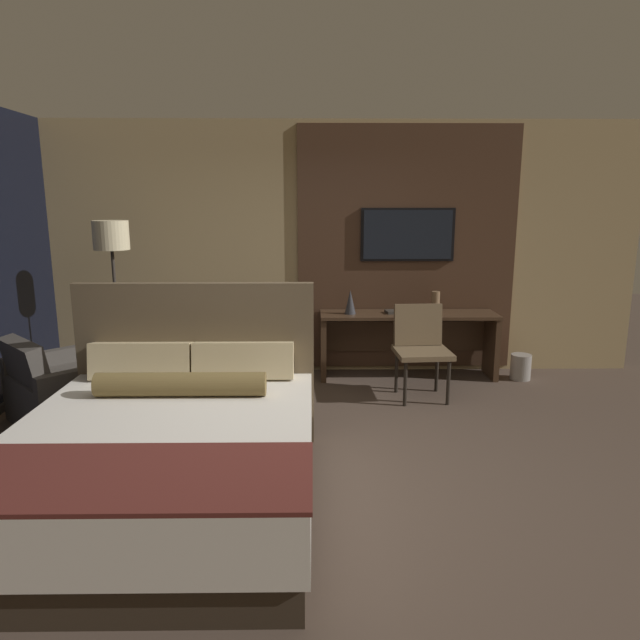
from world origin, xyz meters
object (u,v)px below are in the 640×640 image
object	(u,v)px
armchair_by_window	(67,392)
waste_bin	(521,367)
desk_chair	(420,342)
vase_short	(435,302)
floor_lamp	(112,250)
bed	(168,454)
desk	(407,332)
tv	(408,235)
book	(396,312)
vase_tall	(350,302)

from	to	relation	value
armchair_by_window	waste_bin	bearing A→B (deg)	-120.58
desk_chair	vase_short	world-z (taller)	vase_short
floor_lamp	waste_bin	size ratio (longest dim) A/B	6.25
bed	desk	bearing A→B (deg)	54.19
bed	desk	size ratio (longest dim) A/B	1.13
vase_short	tv	bearing A→B (deg)	143.25
vase_short	book	xyz separation A→B (m)	(-0.43, -0.00, -0.10)
vase_tall	vase_short	size ratio (longest dim) A/B	1.11
bed	tv	size ratio (longest dim) A/B	2.10
desk	tv	world-z (taller)	tv
tv	desk_chair	size ratio (longest dim) A/B	1.13
vase_tall	floor_lamp	bearing A→B (deg)	-167.67
bed	vase_tall	bearing A→B (deg)	63.49
tv	armchair_by_window	xyz separation A→B (m)	(-3.25, -1.49, -1.30)
waste_bin	desk_chair	bearing A→B (deg)	-157.16
armchair_by_window	book	size ratio (longest dim) A/B	5.03
armchair_by_window	vase_short	size ratio (longest dim) A/B	5.14
tv	desk	bearing A→B (deg)	-90.00
bed	book	xyz separation A→B (m)	(1.84, 2.72, 0.39)
floor_lamp	vase_tall	distance (m)	2.49
desk	floor_lamp	bearing A→B (deg)	-169.02
book	armchair_by_window	bearing A→B (deg)	-157.75
desk_chair	waste_bin	bearing A→B (deg)	19.13
desk	waste_bin	xyz separation A→B (m)	(1.24, -0.14, -0.36)
desk_chair	vase_short	size ratio (longest dim) A/B	3.86
vase_tall	waste_bin	size ratio (longest dim) A/B	0.94
desk	tv	size ratio (longest dim) A/B	1.86
desk	floor_lamp	world-z (taller)	floor_lamp
bed	waste_bin	distance (m)	4.15
desk	vase_short	xyz separation A→B (m)	(0.29, -0.03, 0.35)
desk_chair	floor_lamp	xyz separation A→B (m)	(-3.02, 0.07, 0.92)
armchair_by_window	tv	bearing A→B (deg)	-110.34
desk_chair	floor_lamp	bearing A→B (deg)	174.90
armchair_by_window	vase_tall	size ratio (longest dim) A/B	4.64
bed	armchair_by_window	world-z (taller)	bed
armchair_by_window	book	xyz separation A→B (m)	(3.11, 1.27, 0.47)
desk_chair	armchair_by_window	bearing A→B (deg)	-172.59
tv	book	world-z (taller)	tv
desk_chair	book	xyz separation A→B (m)	(-0.16, 0.63, 0.19)
desk	waste_bin	distance (m)	1.30
waste_bin	tv	bearing A→B (deg)	164.88
desk_chair	desk	bearing A→B (deg)	88.16
desk_chair	armchair_by_window	xyz separation A→B (m)	(-3.27, -0.64, -0.29)
floor_lamp	desk	bearing A→B (deg)	10.98
armchair_by_window	book	bearing A→B (deg)	-112.77
desk_chair	waste_bin	distance (m)	1.39
desk	armchair_by_window	distance (m)	3.50
desk	vase_tall	size ratio (longest dim) A/B	7.34
desk	floor_lamp	xyz separation A→B (m)	(-3.00, -0.58, 0.97)
desk	armchair_by_window	size ratio (longest dim) A/B	1.58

